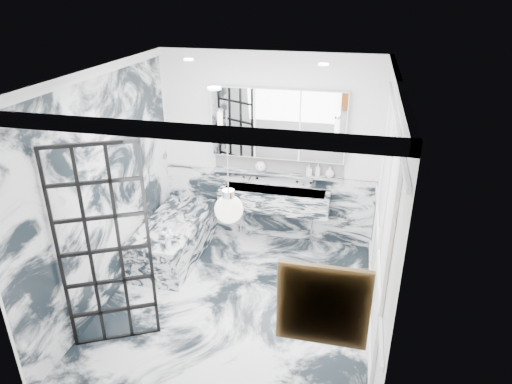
% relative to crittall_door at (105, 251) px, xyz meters
% --- Properties ---
extents(floor, '(3.60, 3.60, 0.00)m').
position_rel_crittall_door_xyz_m(floor, '(1.15, 0.85, -1.13)').
color(floor, silver).
rests_on(floor, ground).
extents(ceiling, '(3.60, 3.60, 0.00)m').
position_rel_crittall_door_xyz_m(ceiling, '(1.15, 0.85, 1.67)').
color(ceiling, white).
rests_on(ceiling, wall_back).
extents(wall_back, '(3.60, 0.00, 3.60)m').
position_rel_crittall_door_xyz_m(wall_back, '(1.15, 2.65, 0.27)').
color(wall_back, white).
rests_on(wall_back, floor).
extents(wall_front, '(3.60, 0.00, 3.60)m').
position_rel_crittall_door_xyz_m(wall_front, '(1.15, -0.95, 0.27)').
color(wall_front, white).
rests_on(wall_front, floor).
extents(wall_left, '(0.00, 3.60, 3.60)m').
position_rel_crittall_door_xyz_m(wall_left, '(-0.45, 0.85, 0.27)').
color(wall_left, white).
rests_on(wall_left, floor).
extents(wall_right, '(0.00, 3.60, 3.60)m').
position_rel_crittall_door_xyz_m(wall_right, '(2.75, 0.85, 0.27)').
color(wall_right, white).
rests_on(wall_right, floor).
extents(marble_clad_back, '(3.18, 0.05, 1.05)m').
position_rel_crittall_door_xyz_m(marble_clad_back, '(1.15, 2.63, -0.61)').
color(marble_clad_back, silver).
rests_on(marble_clad_back, floor).
extents(marble_clad_left, '(0.02, 3.56, 2.68)m').
position_rel_crittall_door_xyz_m(marble_clad_left, '(-0.44, 0.85, 0.21)').
color(marble_clad_left, silver).
rests_on(marble_clad_left, floor).
extents(panel_molding, '(0.03, 3.40, 2.30)m').
position_rel_crittall_door_xyz_m(panel_molding, '(2.73, 0.85, 0.17)').
color(panel_molding, white).
rests_on(panel_molding, floor).
extents(soap_bottle_a, '(0.09, 0.09, 0.19)m').
position_rel_crittall_door_xyz_m(soap_bottle_a, '(1.89, 2.56, 0.05)').
color(soap_bottle_a, '#8C5919').
rests_on(soap_bottle_a, ledge).
extents(soap_bottle_b, '(0.09, 0.09, 0.17)m').
position_rel_crittall_door_xyz_m(soap_bottle_b, '(1.76, 2.56, 0.04)').
color(soap_bottle_b, '#4C4C51').
rests_on(soap_bottle_b, ledge).
extents(soap_bottle_c, '(0.17, 0.17, 0.17)m').
position_rel_crittall_door_xyz_m(soap_bottle_c, '(2.06, 2.56, 0.04)').
color(soap_bottle_c, silver).
rests_on(soap_bottle_c, ledge).
extents(face_pot, '(0.16, 0.16, 0.16)m').
position_rel_crittall_door_xyz_m(face_pot, '(1.05, 2.56, 0.03)').
color(face_pot, white).
rests_on(face_pot, ledge).
extents(amber_bottle, '(0.04, 0.04, 0.10)m').
position_rel_crittall_door_xyz_m(amber_bottle, '(1.74, 2.56, 0.01)').
color(amber_bottle, '#8C5919').
rests_on(amber_bottle, ledge).
extents(flower_vase, '(0.07, 0.07, 0.12)m').
position_rel_crittall_door_xyz_m(flower_vase, '(0.18, 1.08, -0.52)').
color(flower_vase, silver).
rests_on(flower_vase, bathtub).
extents(crittall_door, '(0.80, 0.43, 2.27)m').
position_rel_crittall_door_xyz_m(crittall_door, '(0.00, 0.00, 0.00)').
color(crittall_door, black).
rests_on(crittall_door, floor).
extents(artwork, '(0.55, 0.05, 0.55)m').
position_rel_crittall_door_xyz_m(artwork, '(2.27, -0.91, 0.42)').
color(artwork, '#C33F14').
rests_on(artwork, wall_front).
extents(pendant_light, '(0.23, 0.23, 0.23)m').
position_rel_crittall_door_xyz_m(pendant_light, '(1.42, -0.32, 0.79)').
color(pendant_light, white).
rests_on(pendant_light, ceiling).
extents(trough_sink, '(1.60, 0.45, 0.30)m').
position_rel_crittall_door_xyz_m(trough_sink, '(1.30, 2.41, -0.40)').
color(trough_sink, silver).
rests_on(trough_sink, wall_back).
extents(ledge, '(1.90, 0.14, 0.04)m').
position_rel_crittall_door_xyz_m(ledge, '(1.30, 2.57, -0.06)').
color(ledge, silver).
rests_on(ledge, wall_back).
extents(subway_tile, '(1.90, 0.03, 0.23)m').
position_rel_crittall_door_xyz_m(subway_tile, '(1.30, 2.63, 0.07)').
color(subway_tile, white).
rests_on(subway_tile, wall_back).
extents(mirror_cabinet, '(1.90, 0.16, 1.00)m').
position_rel_crittall_door_xyz_m(mirror_cabinet, '(1.30, 2.58, 0.69)').
color(mirror_cabinet, white).
rests_on(mirror_cabinet, wall_back).
extents(sconce_left, '(0.07, 0.07, 0.40)m').
position_rel_crittall_door_xyz_m(sconce_left, '(0.48, 2.48, 0.65)').
color(sconce_left, white).
rests_on(sconce_left, mirror_cabinet).
extents(sconce_right, '(0.07, 0.07, 0.40)m').
position_rel_crittall_door_xyz_m(sconce_right, '(2.12, 2.48, 0.65)').
color(sconce_right, white).
rests_on(sconce_right, mirror_cabinet).
extents(bathtub, '(0.75, 1.65, 0.55)m').
position_rel_crittall_door_xyz_m(bathtub, '(-0.03, 1.75, -0.86)').
color(bathtub, silver).
rests_on(bathtub, floor).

